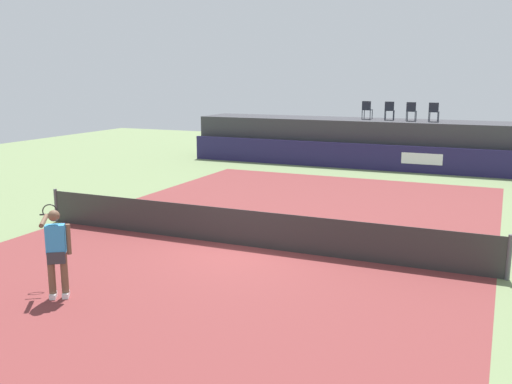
# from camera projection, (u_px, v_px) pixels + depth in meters

# --- Properties ---
(ground_plane) EXTENTS (48.00, 48.00, 0.00)m
(ground_plane) POSITION_uv_depth(u_px,v_px,m) (286.00, 220.00, 17.39)
(ground_plane) COLOR #6B7F51
(court_inner) EXTENTS (12.00, 22.00, 0.00)m
(court_inner) POSITION_uv_depth(u_px,v_px,m) (245.00, 246.00, 14.70)
(court_inner) COLOR maroon
(court_inner) RESTS_ON ground
(sponsor_wall) EXTENTS (18.00, 0.22, 1.20)m
(sponsor_wall) POSITION_uv_depth(u_px,v_px,m) (366.00, 157.00, 26.68)
(sponsor_wall) COLOR #231E4C
(sponsor_wall) RESTS_ON ground
(spectator_platform) EXTENTS (18.00, 2.80, 2.20)m
(spectator_platform) POSITION_uv_depth(u_px,v_px,m) (375.00, 142.00, 28.20)
(spectator_platform) COLOR #38383D
(spectator_platform) RESTS_ON ground
(spectator_chair_far_left) EXTENTS (0.45, 0.45, 0.89)m
(spectator_chair_far_left) POSITION_uv_depth(u_px,v_px,m) (367.00, 109.00, 28.23)
(spectator_chair_far_left) COLOR #1E232D
(spectator_chair_far_left) RESTS_ON spectator_platform
(spectator_chair_left) EXTENTS (0.48, 0.48, 0.89)m
(spectator_chair_left) POSITION_uv_depth(u_px,v_px,m) (389.00, 110.00, 27.72)
(spectator_chair_left) COLOR #1E232D
(spectator_chair_left) RESTS_ON spectator_platform
(spectator_chair_center) EXTENTS (0.45, 0.45, 0.89)m
(spectator_chair_center) POSITION_uv_depth(u_px,v_px,m) (411.00, 110.00, 27.09)
(spectator_chair_center) COLOR #1E232D
(spectator_chair_center) RESTS_ON spectator_platform
(spectator_chair_right) EXTENTS (0.44, 0.44, 0.89)m
(spectator_chair_right) POSITION_uv_depth(u_px,v_px,m) (434.00, 111.00, 26.65)
(spectator_chair_right) COLOR #1E232D
(spectator_chair_right) RESTS_ON spectator_platform
(tennis_net) EXTENTS (12.40, 0.02, 0.95)m
(tennis_net) POSITION_uv_depth(u_px,v_px,m) (245.00, 228.00, 14.60)
(tennis_net) COLOR #2D2D2D
(tennis_net) RESTS_ON ground
(net_post_near) EXTENTS (0.10, 0.10, 1.00)m
(net_post_near) POSITION_uv_depth(u_px,v_px,m) (56.00, 205.00, 17.04)
(net_post_near) COLOR #4C4C51
(net_post_near) RESTS_ON ground
(net_post_far) EXTENTS (0.10, 0.10, 1.00)m
(net_post_far) POSITION_uv_depth(u_px,v_px,m) (509.00, 257.00, 12.15)
(net_post_far) COLOR #4C4C51
(net_post_far) RESTS_ON ground
(tennis_player) EXTENTS (1.12, 0.98, 1.77)m
(tennis_player) POSITION_uv_depth(u_px,v_px,m) (56.00, 250.00, 11.11)
(tennis_player) COLOR white
(tennis_player) RESTS_ON court_inner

